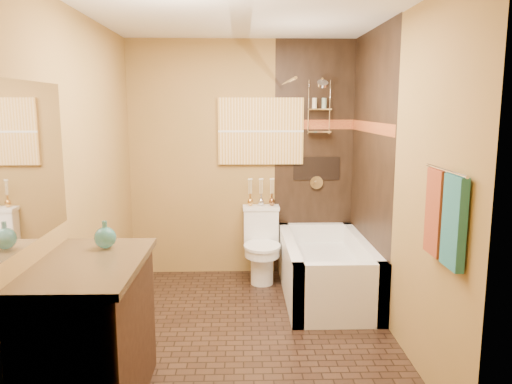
{
  "coord_description": "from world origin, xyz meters",
  "views": [
    {
      "loc": [
        -0.01,
        -3.82,
        1.81
      ],
      "look_at": [
        0.12,
        0.4,
        1.08
      ],
      "focal_mm": 35.0,
      "sensor_mm": 36.0,
      "label": 1
    }
  ],
  "objects_px": {
    "toilet": "(262,244)",
    "sunset_painting": "(261,131)",
    "vanity": "(89,335)",
    "bathtub": "(326,274)"
  },
  "relations": [
    {
      "from": "bathtub",
      "to": "vanity",
      "type": "distance_m",
      "value": 2.47
    },
    {
      "from": "sunset_painting",
      "to": "toilet",
      "type": "relative_size",
      "value": 1.18
    },
    {
      "from": "bathtub",
      "to": "vanity",
      "type": "height_order",
      "value": "vanity"
    },
    {
      "from": "vanity",
      "to": "toilet",
      "type": "bearing_deg",
      "value": 63.59
    },
    {
      "from": "bathtub",
      "to": "sunset_painting",
      "type": "bearing_deg",
      "value": 129.61
    },
    {
      "from": "sunset_painting",
      "to": "vanity",
      "type": "bearing_deg",
      "value": -114.43
    },
    {
      "from": "toilet",
      "to": "sunset_painting",
      "type": "bearing_deg",
      "value": 89.39
    },
    {
      "from": "sunset_painting",
      "to": "vanity",
      "type": "xyz_separation_m",
      "value": [
        -1.12,
        -2.48,
        -1.09
      ]
    },
    {
      "from": "sunset_painting",
      "to": "toilet",
      "type": "xyz_separation_m",
      "value": [
        0.0,
        -0.26,
        -1.16
      ]
    },
    {
      "from": "sunset_painting",
      "to": "vanity",
      "type": "height_order",
      "value": "sunset_painting"
    }
  ]
}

